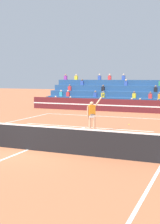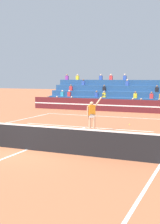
{
  "view_description": "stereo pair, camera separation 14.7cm",
  "coord_description": "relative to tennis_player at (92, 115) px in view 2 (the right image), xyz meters",
  "views": [
    {
      "loc": [
        6.96,
        -10.93,
        3.01
      ],
      "look_at": [
        0.31,
        4.9,
        1.1
      ],
      "focal_mm": 50.0,
      "sensor_mm": 36.0,
      "label": 1
    },
    {
      "loc": [
        7.1,
        -10.87,
        3.01
      ],
      "look_at": [
        0.31,
        4.9,
        1.1
      ],
      "focal_mm": 50.0,
      "sensor_mm": 36.0,
      "label": 2
    }
  ],
  "objects": [
    {
      "name": "ground_plane",
      "position": [
        -1.05,
        -4.85,
        -0.98
      ],
      "size": [
        120.0,
        120.0,
        0.0
      ],
      "primitive_type": "plane",
      "color": "#AD603D"
    },
    {
      "name": "court_lines",
      "position": [
        -1.05,
        -4.85,
        -0.98
      ],
      "size": [
        11.1,
        23.9,
        0.01
      ],
      "color": "white",
      "rests_on": "ground"
    },
    {
      "name": "tennis_net",
      "position": [
        -1.05,
        -4.85,
        -0.44
      ],
      "size": [
        12.0,
        0.1,
        1.1
      ],
      "color": "black",
      "rests_on": "ground"
    },
    {
      "name": "sponsor_banner_wall",
      "position": [
        -1.05,
        10.65,
        -0.43
      ],
      "size": [
        18.0,
        0.26,
        1.1
      ],
      "color": "#51191E",
      "rests_on": "ground"
    },
    {
      "name": "bleacher_stand",
      "position": [
        -1.05,
        14.45,
        0.03
      ],
      "size": [
        17.3,
        4.75,
        3.38
      ],
      "color": "navy",
      "rests_on": "ground"
    },
    {
      "name": "tennis_player",
      "position": [
        0.0,
        0.0,
        0.0
      ],
      "size": [
        0.93,
        0.96,
        2.36
      ],
      "color": "tan",
      "rests_on": "ground"
    },
    {
      "name": "tennis_ball",
      "position": [
        1.2,
        3.46,
        -0.95
      ],
      "size": [
        0.07,
        0.07,
        0.07
      ],
      "primitive_type": "sphere",
      "color": "#C6DB33",
      "rests_on": "ground"
    }
  ]
}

